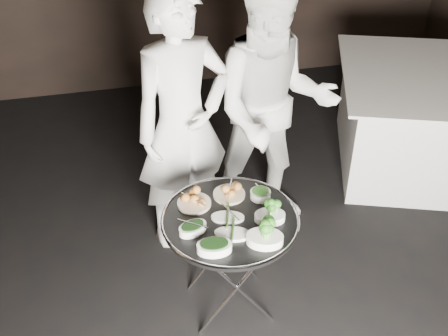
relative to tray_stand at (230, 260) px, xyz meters
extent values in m
cylinder|color=silver|center=(0.00, -0.18, -0.05)|extent=(0.47, 0.02, 0.69)
cylinder|color=silver|center=(0.00, -0.18, -0.05)|extent=(0.47, 0.02, 0.69)
cylinder|color=silver|center=(0.00, 0.18, -0.05)|extent=(0.47, 0.02, 0.69)
cylinder|color=silver|center=(0.00, 0.18, -0.05)|extent=(0.47, 0.02, 0.69)
cylinder|color=silver|center=(-0.20, 0.00, 0.27)|extent=(0.02, 0.40, 0.02)
cylinder|color=silver|center=(0.20, 0.00, 0.27)|extent=(0.02, 0.40, 0.02)
cylinder|color=black|center=(0.00, 0.00, 0.31)|extent=(0.76, 0.76, 0.03)
torus|color=silver|center=(0.00, 0.00, 0.32)|extent=(0.78, 0.78, 0.02)
cylinder|color=beige|center=(-0.17, 0.17, 0.33)|extent=(0.20, 0.20, 0.02)
cylinder|color=beige|center=(0.04, 0.20, 0.33)|extent=(0.19, 0.19, 0.02)
cylinder|color=silver|center=(0.22, 0.14, 0.34)|extent=(0.12, 0.12, 0.05)
cylinder|color=silver|center=(-0.18, 0.16, 0.37)|extent=(0.12, 0.15, 0.01)
cylinder|color=silver|center=(0.05, 0.21, 0.37)|extent=(0.07, 0.18, 0.01)
cylinder|color=silver|center=(0.23, 0.13, 0.37)|extent=(0.05, 0.18, 0.01)
cylinder|color=silver|center=(-0.22, -0.05, 0.37)|extent=(0.15, 0.11, 0.01)
cylinder|color=silver|center=(0.22, -0.05, 0.37)|extent=(0.12, 0.15, 0.01)
cylinder|color=silver|center=(0.00, 0.01, 0.37)|extent=(0.07, 0.18, 0.01)
imported|color=white|center=(-0.13, 0.73, 0.52)|extent=(0.76, 0.61, 1.81)
imported|color=white|center=(0.49, 0.80, 0.52)|extent=(0.97, 0.80, 1.81)
cube|color=silver|center=(1.93, 1.16, 0.02)|extent=(1.29, 1.29, 0.80)
cube|color=silver|center=(1.93, 1.16, 0.43)|extent=(1.45, 1.45, 0.02)
camera|label=1|loc=(-0.58, -2.31, 2.37)|focal=45.00mm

